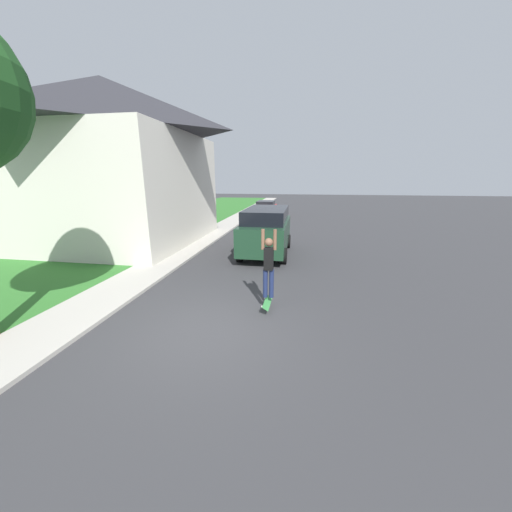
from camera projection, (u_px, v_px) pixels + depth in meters
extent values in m
plane|color=#333335|center=(203.00, 331.00, 6.83)|extent=(120.00, 120.00, 0.00)
cube|color=#2D6B28|center=(88.00, 253.00, 13.80)|extent=(10.00, 80.00, 0.08)
cube|color=#ADA89E|center=(173.00, 257.00, 13.10)|extent=(1.80, 80.00, 0.10)
cube|color=beige|center=(114.00, 190.00, 15.68)|extent=(8.90, 8.85, 5.71)
pyramid|color=#28282D|center=(103.00, 105.00, 14.57)|extent=(9.70, 9.65, 2.71)
cube|color=#193823|center=(266.00, 234.00, 13.53)|extent=(2.01, 4.74, 1.22)
cube|color=black|center=(267.00, 215.00, 13.40)|extent=(1.85, 3.70, 0.60)
cylinder|color=black|center=(252.00, 240.00, 15.25)|extent=(0.24, 0.69, 0.69)
cylinder|color=black|center=(288.00, 241.00, 14.94)|extent=(0.24, 0.69, 0.69)
cylinder|color=black|center=(240.00, 254.00, 12.45)|extent=(0.24, 0.69, 0.69)
cylinder|color=black|center=(284.00, 256.00, 12.14)|extent=(0.24, 0.69, 0.69)
cube|color=maroon|center=(266.00, 209.00, 28.30)|extent=(1.83, 4.28, 0.71)
cube|color=black|center=(266.00, 203.00, 28.04)|extent=(1.61, 2.23, 0.47)
cylinder|color=black|center=(259.00, 210.00, 29.73)|extent=(0.20, 0.62, 0.62)
cylinder|color=black|center=(276.00, 210.00, 29.45)|extent=(0.20, 0.62, 0.62)
cylinder|color=black|center=(255.00, 213.00, 27.29)|extent=(0.20, 0.62, 0.62)
cylinder|color=black|center=(273.00, 213.00, 27.00)|extent=(0.20, 0.62, 0.62)
cylinder|color=#192347|center=(265.00, 283.00, 7.85)|extent=(0.13, 0.13, 0.80)
cylinder|color=#192347|center=(271.00, 284.00, 7.82)|extent=(0.13, 0.13, 0.80)
cube|color=black|center=(269.00, 259.00, 7.65)|extent=(0.25, 0.20, 0.61)
sphere|color=brown|center=(269.00, 242.00, 7.53)|extent=(0.22, 0.22, 0.22)
cylinder|color=brown|center=(263.00, 239.00, 7.53)|extent=(0.09, 0.09, 0.54)
cylinder|color=brown|center=(275.00, 240.00, 7.48)|extent=(0.09, 0.09, 0.54)
cube|color=#337F3D|center=(267.00, 303.00, 7.87)|extent=(0.19, 0.82, 0.14)
cylinder|color=silver|center=(265.00, 299.00, 8.13)|extent=(0.03, 0.06, 0.06)
cylinder|color=silver|center=(270.00, 302.00, 8.13)|extent=(0.03, 0.06, 0.06)
cylinder|color=silver|center=(262.00, 307.00, 7.65)|extent=(0.03, 0.06, 0.06)
cylinder|color=silver|center=(267.00, 310.00, 7.65)|extent=(0.03, 0.06, 0.06)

